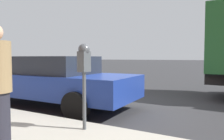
# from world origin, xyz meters

# --- Properties ---
(ground_plane) EXTENTS (220.00, 220.00, 0.00)m
(ground_plane) POSITION_xyz_m (0.00, 0.00, 0.00)
(ground_plane) COLOR #333335
(parking_meter) EXTENTS (0.21, 0.19, 1.44)m
(parking_meter) POSITION_xyz_m (-2.57, -0.85, 1.26)
(parking_meter) COLOR #4C5156
(parking_meter) RESTS_ON sidewalk
(car_blue) EXTENTS (2.08, 4.92, 1.41)m
(car_blue) POSITION_xyz_m (-0.92, 1.55, 0.75)
(car_blue) COLOR navy
(car_blue) RESTS_ON ground_plane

